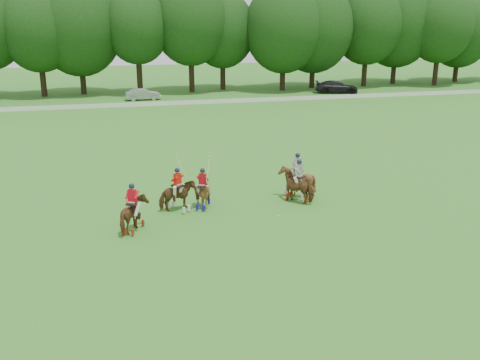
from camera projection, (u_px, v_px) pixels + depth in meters
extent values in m
plane|color=#336F1F|center=(220.00, 241.00, 23.45)|extent=(180.00, 180.00, 0.00)
cylinder|color=black|center=(43.00, 77.00, 64.98)|extent=(0.70, 0.70, 4.64)
ellipsoid|color=black|center=(38.00, 29.00, 63.33)|extent=(8.80, 8.80, 10.13)
cylinder|color=black|center=(83.00, 77.00, 67.06)|extent=(0.70, 0.70, 4.31)
ellipsoid|color=black|center=(78.00, 26.00, 65.25)|extent=(10.67, 10.67, 12.27)
cylinder|color=black|center=(139.00, 73.00, 67.15)|extent=(0.70, 0.70, 5.24)
ellipsoid|color=black|center=(137.00, 26.00, 65.50)|extent=(8.06, 8.06, 9.26)
cylinder|color=black|center=(192.00, 72.00, 68.95)|extent=(0.70, 0.70, 5.19)
ellipsoid|color=black|center=(190.00, 22.00, 67.14)|extent=(9.50, 9.50, 10.92)
cylinder|color=black|center=(223.00, 72.00, 71.37)|extent=(0.70, 0.70, 4.48)
ellipsoid|color=black|center=(222.00, 30.00, 69.76)|extent=(8.60, 8.60, 9.89)
cylinder|color=black|center=(283.00, 74.00, 70.56)|extent=(0.70, 0.70, 4.21)
ellipsoid|color=black|center=(284.00, 28.00, 68.83)|extent=(10.11, 10.11, 11.63)
cylinder|color=black|center=(312.00, 73.00, 72.94)|extent=(0.70, 0.70, 4.07)
ellipsoid|color=black|center=(314.00, 28.00, 71.19)|extent=(10.46, 10.46, 12.03)
cylinder|color=black|center=(365.00, 69.00, 74.88)|extent=(0.70, 0.70, 4.79)
ellipsoid|color=black|center=(368.00, 25.00, 73.13)|extent=(9.47, 9.47, 10.89)
cylinder|color=black|center=(394.00, 68.00, 77.63)|extent=(0.70, 0.70, 4.44)
ellipsoid|color=black|center=(397.00, 23.00, 75.79)|extent=(10.84, 10.84, 12.47)
cylinder|color=black|center=(436.00, 68.00, 75.76)|extent=(0.70, 0.70, 4.86)
ellipsoid|color=black|center=(440.00, 25.00, 74.06)|extent=(8.94, 8.94, 10.28)
cylinder|color=black|center=(456.00, 68.00, 79.95)|extent=(0.70, 0.70, 3.90)
ellipsoid|color=black|center=(460.00, 31.00, 78.35)|extent=(9.29, 9.29, 10.68)
cube|color=white|center=(147.00, 104.00, 58.60)|extent=(120.00, 0.10, 0.44)
imported|color=#A3A2A8|center=(143.00, 94.00, 62.61)|extent=(4.14, 1.65, 1.34)
imported|color=black|center=(337.00, 87.00, 68.32)|extent=(5.78, 3.59, 1.56)
imported|color=#4E2914|center=(133.00, 215.00, 24.25)|extent=(1.61, 2.06, 1.58)
cube|color=black|center=(133.00, 203.00, 24.08)|extent=(0.65, 0.70, 0.08)
cylinder|color=tan|center=(127.00, 204.00, 24.17)|extent=(0.12, 0.20, 1.29)
imported|color=#4E2914|center=(178.00, 196.00, 26.85)|extent=(2.01, 1.97, 1.54)
cube|color=black|center=(178.00, 186.00, 26.68)|extent=(0.69, 0.71, 0.08)
cylinder|color=tan|center=(181.00, 167.00, 26.63)|extent=(0.49, 0.63, 1.08)
imported|color=#4E2914|center=(203.00, 195.00, 27.24)|extent=(1.57, 1.63, 1.39)
cube|color=black|center=(203.00, 186.00, 27.09)|extent=(0.64, 0.70, 0.08)
cylinder|color=tan|center=(208.00, 169.00, 26.76)|extent=(0.37, 0.70, 1.08)
imported|color=#4E2914|center=(299.00, 187.00, 28.23)|extent=(1.90, 1.94, 1.58)
cube|color=black|center=(299.00, 177.00, 28.06)|extent=(0.70, 0.71, 0.08)
cylinder|color=tan|center=(296.00, 180.00, 27.84)|extent=(0.17, 0.17, 1.29)
imported|color=#4E2914|center=(297.00, 181.00, 28.90)|extent=(1.96, 2.05, 1.77)
cube|color=black|center=(297.00, 170.00, 28.71)|extent=(0.63, 0.69, 0.08)
cylinder|color=tan|center=(293.00, 172.00, 28.55)|extent=(0.11, 0.20, 1.29)
sphere|color=white|center=(279.00, 216.00, 26.18)|extent=(0.09, 0.09, 0.09)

